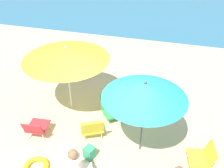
% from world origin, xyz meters
% --- Properties ---
extents(ground_plane, '(40.00, 40.00, 0.00)m').
position_xyz_m(ground_plane, '(0.00, 0.00, 0.00)').
color(ground_plane, beige).
extents(umbrella_teal, '(1.75, 1.75, 1.90)m').
position_xyz_m(umbrella_teal, '(0.58, 0.29, 1.67)').
color(umbrella_teal, '#4C4C51').
rests_on(umbrella_teal, ground_plane).
extents(umbrella_yellow, '(2.19, 2.19, 1.90)m').
position_xyz_m(umbrella_yellow, '(-1.55, 1.31, 1.69)').
color(umbrella_yellow, silver).
rests_on(umbrella_yellow, ground_plane).
extents(beach_chair_a, '(0.59, 0.59, 0.58)m').
position_xyz_m(beach_chair_a, '(1.94, 0.16, 0.31)').
color(beach_chair_a, gold).
rests_on(beach_chair_a, ground_plane).
extents(beach_chair_b, '(0.75, 0.76, 0.65)m').
position_xyz_m(beach_chair_b, '(-0.36, 1.24, 0.32)').
color(beach_chair_b, '#33934C').
rests_on(beach_chair_b, ground_plane).
extents(beach_chair_d, '(0.53, 0.63, 0.60)m').
position_xyz_m(beach_chair_d, '(-1.91, 0.01, 0.33)').
color(beach_chair_d, red).
rests_on(beach_chair_d, ground_plane).
extents(beach_chair_e, '(0.72, 0.71, 0.65)m').
position_xyz_m(beach_chair_e, '(-0.30, 1.83, 0.31)').
color(beach_chair_e, teal).
rests_on(beach_chair_e, ground_plane).
extents(beach_chair_f, '(0.71, 0.71, 0.66)m').
position_xyz_m(beach_chair_f, '(-0.59, 0.33, 0.33)').
color(beach_chair_f, gold).
rests_on(beach_chair_f, ground_plane).
extents(person_b, '(0.57, 0.48, 0.90)m').
position_xyz_m(person_b, '(-0.50, -0.87, 0.43)').
color(person_b, silver).
rests_on(person_b, ground_plane).
extents(swim_ring, '(0.54, 0.54, 0.11)m').
position_xyz_m(swim_ring, '(-1.48, -0.84, 0.06)').
color(swim_ring, yellow).
rests_on(swim_ring, ground_plane).
extents(beach_bag, '(0.28, 0.28, 0.29)m').
position_xyz_m(beach_bag, '(-0.47, -0.24, 0.15)').
color(beach_bag, '#389970').
rests_on(beach_bag, ground_plane).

